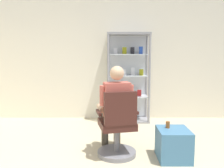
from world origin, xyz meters
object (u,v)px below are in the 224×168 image
display_cabinet_main (127,77)px  office_chair (117,130)px  storage_crate (173,144)px  tea_glass (167,125)px  seated_shopkeeper (115,105)px

display_cabinet_main → office_chair: (-0.27, -1.88, -0.57)m
storage_crate → tea_glass: tea_glass is taller
display_cabinet_main → storage_crate: size_ratio=4.07×
seated_shopkeeper → storage_crate: (0.81, -0.24, -0.50)m
display_cabinet_main → office_chair: display_cabinet_main is taller
storage_crate → display_cabinet_main: bearing=104.3°
display_cabinet_main → office_chair: 1.99m
display_cabinet_main → storage_crate: display_cabinet_main is taller
display_cabinet_main → storage_crate: bearing=-75.7°
office_chair → seated_shopkeeper: (-0.03, 0.16, 0.32)m
display_cabinet_main → storage_crate: 2.16m
office_chair → storage_crate: office_chair is taller
display_cabinet_main → tea_glass: bearing=-77.2°
seated_shopkeeper → office_chair: bearing=-77.8°
tea_glass → seated_shopkeeper: bearing=166.8°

